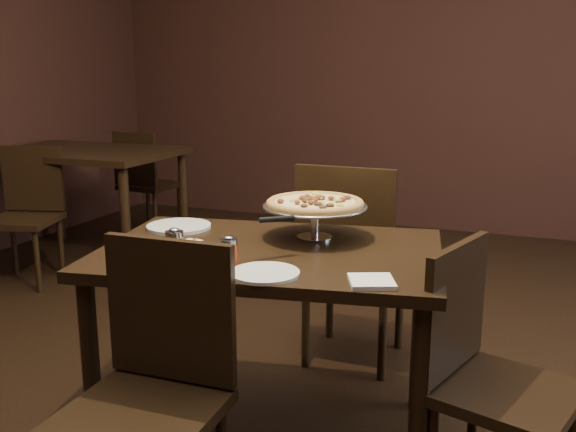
% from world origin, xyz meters
% --- Properties ---
extents(room, '(6.04, 7.04, 2.84)m').
position_xyz_m(room, '(0.06, 0.03, 1.40)').
color(room, black).
rests_on(room, ground).
extents(dining_table, '(1.33, 1.00, 0.76)m').
position_xyz_m(dining_table, '(-0.01, -0.08, 0.66)').
color(dining_table, black).
rests_on(dining_table, ground).
extents(background_table, '(1.31, 0.87, 0.82)m').
position_xyz_m(background_table, '(-2.20, 1.65, 0.71)').
color(background_table, black).
rests_on(background_table, ground).
extents(pizza_stand, '(0.40, 0.40, 0.16)m').
position_xyz_m(pizza_stand, '(0.09, 0.11, 0.89)').
color(pizza_stand, '#B7B7BE').
rests_on(pizza_stand, dining_table).
extents(parmesan_shaker, '(0.06, 0.06, 0.11)m').
position_xyz_m(parmesan_shaker, '(-0.26, -0.31, 0.81)').
color(parmesan_shaker, beige).
rests_on(parmesan_shaker, dining_table).
extents(pepper_flake_shaker, '(0.06, 0.06, 0.10)m').
position_xyz_m(pepper_flake_shaker, '(-0.06, -0.32, 0.81)').
color(pepper_flake_shaker, maroon).
rests_on(pepper_flake_shaker, dining_table).
extents(packet_caddy, '(0.09, 0.09, 0.07)m').
position_xyz_m(packet_caddy, '(-0.20, -0.29, 0.79)').
color(packet_caddy, black).
rests_on(packet_caddy, dining_table).
extents(napkin_stack, '(0.17, 0.17, 0.01)m').
position_xyz_m(napkin_stack, '(0.43, -0.33, 0.77)').
color(napkin_stack, white).
rests_on(napkin_stack, dining_table).
extents(plate_left, '(0.26, 0.26, 0.01)m').
position_xyz_m(plate_left, '(-0.47, 0.07, 0.76)').
color(plate_left, silver).
rests_on(plate_left, dining_table).
extents(plate_near, '(0.22, 0.22, 0.01)m').
position_xyz_m(plate_near, '(0.09, -0.37, 0.76)').
color(plate_near, silver).
rests_on(plate_near, dining_table).
extents(serving_spatula, '(0.17, 0.17, 0.02)m').
position_xyz_m(serving_spatula, '(0.05, -0.17, 0.89)').
color(serving_spatula, '#B7B7BE').
rests_on(serving_spatula, pizza_stand).
extents(chair_far, '(0.46, 0.46, 0.98)m').
position_xyz_m(chair_far, '(0.09, 0.64, 0.53)').
color(chair_far, black).
rests_on(chair_far, ground).
extents(chair_near, '(0.43, 0.43, 0.90)m').
position_xyz_m(chair_near, '(-0.13, -0.69, 0.49)').
color(chair_near, black).
rests_on(chair_near, ground).
extents(chair_side, '(0.50, 0.50, 0.86)m').
position_xyz_m(chair_side, '(0.77, -0.19, 0.47)').
color(chair_side, black).
rests_on(chair_side, ground).
extents(bg_chair_far, '(0.45, 0.45, 0.89)m').
position_xyz_m(bg_chair_far, '(-2.16, 2.34, 0.49)').
color(bg_chair_far, black).
rests_on(bg_chair_far, ground).
extents(bg_chair_near, '(0.51, 0.51, 0.89)m').
position_xyz_m(bg_chair_near, '(-2.25, 1.09, 0.49)').
color(bg_chair_near, black).
rests_on(bg_chair_near, ground).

